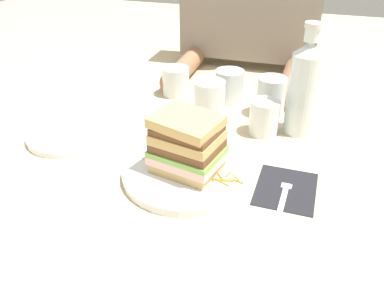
# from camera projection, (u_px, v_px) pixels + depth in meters

# --- Properties ---
(ground_plane) EXTENTS (3.00, 3.00, 0.00)m
(ground_plane) POSITION_uv_depth(u_px,v_px,m) (187.00, 169.00, 0.82)
(ground_plane) COLOR #C6B289
(main_plate) EXTENTS (0.26, 0.26, 0.02)m
(main_plate) POSITION_uv_depth(u_px,v_px,m) (188.00, 172.00, 0.80)
(main_plate) COLOR white
(main_plate) RESTS_ON ground_plane
(sandwich) EXTENTS (0.15, 0.13, 0.12)m
(sandwich) POSITION_uv_depth(u_px,v_px,m) (187.00, 145.00, 0.77)
(sandwich) COLOR tan
(sandwich) RESTS_ON main_plate
(carrot_shred_0) EXTENTS (0.02, 0.02, 0.00)m
(carrot_shred_0) POSITION_uv_depth(u_px,v_px,m) (147.00, 157.00, 0.83)
(carrot_shred_0) COLOR orange
(carrot_shred_0) RESTS_ON main_plate
(carrot_shred_1) EXTENTS (0.01, 0.02, 0.00)m
(carrot_shred_1) POSITION_uv_depth(u_px,v_px,m) (163.00, 153.00, 0.84)
(carrot_shred_1) COLOR orange
(carrot_shred_1) RESTS_ON main_plate
(carrot_shred_2) EXTENTS (0.01, 0.02, 0.00)m
(carrot_shred_2) POSITION_uv_depth(u_px,v_px,m) (152.00, 155.00, 0.84)
(carrot_shred_2) COLOR orange
(carrot_shred_2) RESTS_ON main_plate
(carrot_shred_3) EXTENTS (0.01, 0.02, 0.00)m
(carrot_shred_3) POSITION_uv_depth(u_px,v_px,m) (151.00, 163.00, 0.81)
(carrot_shred_3) COLOR orange
(carrot_shred_3) RESTS_ON main_plate
(carrot_shred_4) EXTENTS (0.02, 0.02, 0.00)m
(carrot_shred_4) POSITION_uv_depth(u_px,v_px,m) (155.00, 156.00, 0.83)
(carrot_shred_4) COLOR orange
(carrot_shred_4) RESTS_ON main_plate
(carrot_shred_5) EXTENTS (0.01, 0.03, 0.00)m
(carrot_shred_5) POSITION_uv_depth(u_px,v_px,m) (159.00, 156.00, 0.83)
(carrot_shred_5) COLOR orange
(carrot_shred_5) RESTS_ON main_plate
(carrot_shred_6) EXTENTS (0.01, 0.02, 0.00)m
(carrot_shred_6) POSITION_uv_depth(u_px,v_px,m) (162.00, 160.00, 0.82)
(carrot_shred_6) COLOR orange
(carrot_shred_6) RESTS_ON main_plate
(carrot_shred_7) EXTENTS (0.01, 0.03, 0.00)m
(carrot_shred_7) POSITION_uv_depth(u_px,v_px,m) (153.00, 161.00, 0.81)
(carrot_shred_7) COLOR orange
(carrot_shred_7) RESTS_ON main_plate
(carrot_shred_8) EXTENTS (0.02, 0.02, 0.00)m
(carrot_shred_8) POSITION_uv_depth(u_px,v_px,m) (149.00, 159.00, 0.82)
(carrot_shred_8) COLOR orange
(carrot_shred_8) RESTS_ON main_plate
(carrot_shred_9) EXTENTS (0.02, 0.02, 0.00)m
(carrot_shred_9) POSITION_uv_depth(u_px,v_px,m) (147.00, 156.00, 0.83)
(carrot_shred_9) COLOR orange
(carrot_shred_9) RESTS_ON main_plate
(carrot_shred_10) EXTENTS (0.02, 0.01, 0.00)m
(carrot_shred_10) POSITION_uv_depth(u_px,v_px,m) (228.00, 180.00, 0.76)
(carrot_shred_10) COLOR orange
(carrot_shred_10) RESTS_ON main_plate
(carrot_shred_11) EXTENTS (0.03, 0.01, 0.00)m
(carrot_shred_11) POSITION_uv_depth(u_px,v_px,m) (236.00, 181.00, 0.76)
(carrot_shred_11) COLOR orange
(carrot_shred_11) RESTS_ON main_plate
(carrot_shred_12) EXTENTS (0.01, 0.03, 0.00)m
(carrot_shred_12) POSITION_uv_depth(u_px,v_px,m) (214.00, 177.00, 0.77)
(carrot_shred_12) COLOR orange
(carrot_shred_12) RESTS_ON main_plate
(carrot_shred_13) EXTENTS (0.03, 0.01, 0.00)m
(carrot_shred_13) POSITION_uv_depth(u_px,v_px,m) (223.00, 183.00, 0.75)
(carrot_shred_13) COLOR orange
(carrot_shred_13) RESTS_ON main_plate
(carrot_shred_14) EXTENTS (0.01, 0.02, 0.00)m
(carrot_shred_14) POSITION_uv_depth(u_px,v_px,m) (228.00, 174.00, 0.78)
(carrot_shred_14) COLOR orange
(carrot_shred_14) RESTS_ON main_plate
(carrot_shred_15) EXTENTS (0.02, 0.03, 0.00)m
(carrot_shred_15) POSITION_uv_depth(u_px,v_px,m) (237.00, 179.00, 0.76)
(carrot_shred_15) COLOR orange
(carrot_shred_15) RESTS_ON main_plate
(carrot_shred_16) EXTENTS (0.03, 0.01, 0.00)m
(carrot_shred_16) POSITION_uv_depth(u_px,v_px,m) (225.00, 180.00, 0.76)
(carrot_shred_16) COLOR orange
(carrot_shred_16) RESTS_ON main_plate
(carrot_shred_17) EXTENTS (0.02, 0.01, 0.00)m
(carrot_shred_17) POSITION_uv_depth(u_px,v_px,m) (218.00, 179.00, 0.76)
(carrot_shred_17) COLOR orange
(carrot_shred_17) RESTS_ON main_plate
(carrot_shred_18) EXTENTS (0.02, 0.02, 0.00)m
(carrot_shred_18) POSITION_uv_depth(u_px,v_px,m) (221.00, 177.00, 0.77)
(carrot_shred_18) COLOR orange
(carrot_shred_18) RESTS_ON main_plate
(napkin_dark) EXTENTS (0.11, 0.14, 0.00)m
(napkin_dark) POSITION_uv_depth(u_px,v_px,m) (286.00, 188.00, 0.76)
(napkin_dark) COLOR black
(napkin_dark) RESTS_ON ground_plane
(fork) EXTENTS (0.02, 0.17, 0.00)m
(fork) POSITION_uv_depth(u_px,v_px,m) (284.00, 194.00, 0.74)
(fork) COLOR silver
(fork) RESTS_ON napkin_dark
(knife) EXTENTS (0.03, 0.20, 0.00)m
(knife) POSITION_uv_depth(u_px,v_px,m) (120.00, 162.00, 0.84)
(knife) COLOR silver
(knife) RESTS_ON ground_plane
(juice_glass) EXTENTS (0.07, 0.07, 0.08)m
(juice_glass) POSITION_uv_depth(u_px,v_px,m) (264.00, 119.00, 0.94)
(juice_glass) COLOR white
(juice_glass) RESTS_ON ground_plane
(water_bottle) EXTENTS (0.07, 0.07, 0.26)m
(water_bottle) POSITION_uv_depth(u_px,v_px,m) (304.00, 87.00, 0.90)
(water_bottle) COLOR silver
(water_bottle) RESTS_ON ground_plane
(empty_tumbler_0) EXTENTS (0.08, 0.08, 0.09)m
(empty_tumbler_0) POSITION_uv_depth(u_px,v_px,m) (209.00, 98.00, 1.02)
(empty_tumbler_0) COLOR silver
(empty_tumbler_0) RESTS_ON ground_plane
(empty_tumbler_1) EXTENTS (0.08, 0.08, 0.08)m
(empty_tumbler_1) POSITION_uv_depth(u_px,v_px,m) (176.00, 81.00, 1.13)
(empty_tumbler_1) COLOR silver
(empty_tumbler_1) RESTS_ON ground_plane
(empty_tumbler_2) EXTENTS (0.07, 0.07, 0.10)m
(empty_tumbler_2) POSITION_uv_depth(u_px,v_px,m) (271.00, 96.00, 1.01)
(empty_tumbler_2) COLOR silver
(empty_tumbler_2) RESTS_ON ground_plane
(empty_tumbler_3) EXTENTS (0.08, 0.08, 0.09)m
(empty_tumbler_3) POSITION_uv_depth(u_px,v_px,m) (229.00, 86.00, 1.08)
(empty_tumbler_3) COLOR silver
(empty_tumbler_3) RESTS_ON ground_plane
(side_plate) EXTENTS (0.20, 0.20, 0.01)m
(side_plate) POSITION_uv_depth(u_px,v_px,m) (71.00, 134.00, 0.93)
(side_plate) COLOR white
(side_plate) RESTS_ON ground_plane
(napkin_pink) EXTENTS (0.09, 0.11, 0.00)m
(napkin_pink) POSITION_uv_depth(u_px,v_px,m) (68.00, 178.00, 0.79)
(napkin_pink) COLOR pink
(napkin_pink) RESTS_ON ground_plane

